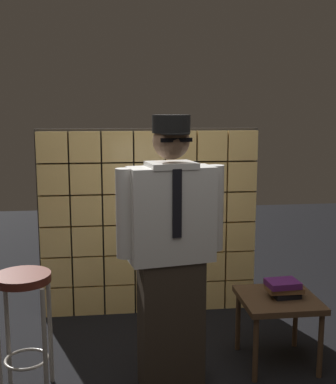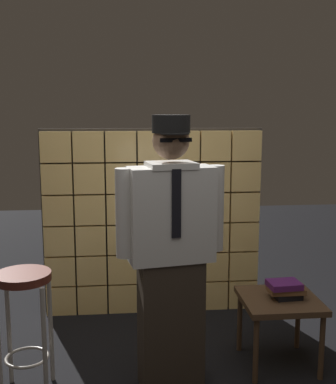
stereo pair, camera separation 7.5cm
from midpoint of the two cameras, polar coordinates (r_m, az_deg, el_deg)
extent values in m
cube|color=#F2C672|center=(4.44, -13.09, -12.22)|extent=(0.25, 0.08, 0.25)
cube|color=#F2C672|center=(4.42, -9.60, -12.21)|extent=(0.25, 0.08, 0.25)
cube|color=#F2C672|center=(4.42, -6.08, -12.16)|extent=(0.25, 0.08, 0.25)
cube|color=#F2C672|center=(4.43, -2.57, -12.06)|extent=(0.25, 0.08, 0.25)
cube|color=#F2C672|center=(4.45, 0.92, -11.92)|extent=(0.25, 0.08, 0.25)
cube|color=#F2C672|center=(4.49, 4.34, -11.74)|extent=(0.25, 0.08, 0.25)
cube|color=#F2C672|center=(4.55, 7.69, -11.52)|extent=(0.25, 0.08, 0.25)
cube|color=#F2C672|center=(4.35, -13.23, -8.98)|extent=(0.25, 0.08, 0.25)
cube|color=#F2C672|center=(4.33, -9.70, -8.95)|extent=(0.25, 0.08, 0.25)
cube|color=#F2C672|center=(4.32, -6.14, -8.89)|extent=(0.25, 0.08, 0.25)
cube|color=#F2C672|center=(4.33, -2.59, -8.80)|extent=(0.25, 0.08, 0.25)
cube|color=#F2C672|center=(4.36, 0.93, -8.67)|extent=(0.25, 0.08, 0.25)
cube|color=#F2C672|center=(4.40, 4.39, -8.52)|extent=(0.25, 0.08, 0.25)
cube|color=#F2C672|center=(4.46, 7.77, -8.34)|extent=(0.25, 0.08, 0.25)
cube|color=#F2C672|center=(4.28, -13.37, -5.61)|extent=(0.25, 0.08, 0.25)
cube|color=#F2C672|center=(4.25, -9.80, -5.56)|extent=(0.25, 0.08, 0.25)
cube|color=#F2C672|center=(4.25, -6.21, -5.50)|extent=(0.25, 0.08, 0.25)
cube|color=#F2C672|center=(4.26, -2.62, -5.41)|extent=(0.25, 0.08, 0.25)
cube|color=#F2C672|center=(4.28, 0.93, -5.31)|extent=(0.25, 0.08, 0.25)
cube|color=#F2C672|center=(4.33, 4.43, -5.18)|extent=(0.25, 0.08, 0.25)
cube|color=#F2C672|center=(4.39, 7.85, -5.04)|extent=(0.25, 0.08, 0.25)
cube|color=#F2C672|center=(4.22, -13.51, -2.12)|extent=(0.25, 0.08, 0.25)
cube|color=#F2C672|center=(4.19, -9.90, -2.06)|extent=(0.25, 0.08, 0.25)
cube|color=#F2C672|center=(4.19, -6.27, -1.99)|extent=(0.25, 0.08, 0.25)
cube|color=#F2C672|center=(4.20, -2.65, -1.91)|extent=(0.25, 0.08, 0.25)
cube|color=#F2C672|center=(4.22, 0.94, -1.83)|extent=(0.25, 0.08, 0.25)
cube|color=#F2C672|center=(4.27, 4.48, -1.74)|extent=(0.25, 0.08, 0.25)
cube|color=#F2C672|center=(4.33, 7.93, -1.64)|extent=(0.25, 0.08, 0.25)
cube|color=#F2C672|center=(4.17, -13.65, 1.45)|extent=(0.25, 0.08, 0.25)
cube|color=#F2C672|center=(4.15, -10.01, 1.53)|extent=(0.25, 0.08, 0.25)
cube|color=#F2C672|center=(4.14, -6.34, 1.60)|extent=(0.25, 0.08, 0.25)
cube|color=#F2C672|center=(4.15, -2.68, 1.67)|extent=(0.25, 0.08, 0.25)
cube|color=#F2C672|center=(4.18, 0.95, 1.74)|extent=(0.25, 0.08, 0.25)
cube|color=#F2C672|center=(4.22, 4.53, 1.79)|extent=(0.25, 0.08, 0.25)
cube|color=#F2C672|center=(4.28, 8.01, 1.84)|extent=(0.25, 0.08, 0.25)
cube|color=#F2C672|center=(4.14, -13.80, 5.08)|extent=(0.25, 0.08, 0.25)
cube|color=#F2C672|center=(4.12, -10.12, 5.18)|extent=(0.25, 0.08, 0.25)
cube|color=#F2C672|center=(4.11, -6.41, 5.27)|extent=(0.25, 0.08, 0.25)
cube|color=#F2C672|center=(4.12, -2.71, 5.33)|extent=(0.25, 0.08, 0.25)
cube|color=#F2C672|center=(4.15, 0.97, 5.37)|extent=(0.25, 0.08, 0.25)
cube|color=#F2C672|center=(4.19, 4.57, 5.38)|extent=(0.25, 0.08, 0.25)
cube|color=#F2C672|center=(4.25, 8.09, 5.38)|extent=(0.25, 0.08, 0.25)
cube|color=#38332D|center=(4.28, -2.69, -3.52)|extent=(1.88, 0.02, 1.62)
cube|color=#382D23|center=(3.24, -0.33, -14.95)|extent=(0.43, 0.27, 0.83)
cube|color=silver|center=(3.01, -0.35, -2.61)|extent=(0.55, 0.31, 0.59)
cube|color=black|center=(2.88, 0.32, -1.38)|extent=(0.06, 0.02, 0.41)
cube|color=silver|center=(2.96, -0.35, 3.14)|extent=(0.32, 0.28, 0.04)
sphere|color=#846047|center=(2.95, -0.36, 5.95)|extent=(0.22, 0.22, 0.22)
ellipsoid|color=black|center=(2.91, -0.07, 5.11)|extent=(0.16, 0.10, 0.10)
cube|color=black|center=(2.85, 0.24, 6.04)|extent=(0.19, 0.04, 0.02)
cylinder|color=black|center=(2.87, 0.12, 6.79)|extent=(0.19, 0.19, 0.01)
cylinder|color=black|center=(2.95, -0.36, 7.90)|extent=(0.23, 0.23, 0.11)
cylinder|color=silver|center=(3.10, 4.81, -1.84)|extent=(0.12, 0.12, 0.54)
cylinder|color=silver|center=(2.94, -5.79, -2.50)|extent=(0.12, 0.12, 0.54)
cylinder|color=#592319|center=(3.13, -17.20, -9.50)|extent=(0.34, 0.34, 0.05)
torus|color=#A59E93|center=(3.33, -16.72, -18.07)|extent=(0.27, 0.27, 0.02)
cylinder|color=#A59E93|center=(3.14, -14.77, -17.11)|extent=(0.03, 0.03, 0.74)
cylinder|color=#A59E93|center=(3.42, -18.72, -14.99)|extent=(0.03, 0.03, 0.74)
cylinder|color=#A59E93|center=(3.37, -14.15, -15.10)|extent=(0.03, 0.03, 0.74)
cube|color=#513823|center=(3.54, 12.06, -12.08)|extent=(0.52, 0.52, 0.04)
cylinder|color=#513823|center=(3.38, 9.46, -17.57)|extent=(0.04, 0.04, 0.45)
cylinder|color=#513823|center=(3.52, 16.65, -16.70)|extent=(0.04, 0.04, 0.45)
cylinder|color=#513823|center=(3.77, 7.53, -14.58)|extent=(0.04, 0.04, 0.45)
cylinder|color=#513823|center=(3.89, 14.01, -13.96)|extent=(0.04, 0.04, 0.45)
cube|color=black|center=(3.53, 12.87, -11.44)|extent=(0.19, 0.15, 0.04)
cube|color=brown|center=(3.51, 12.73, -10.88)|extent=(0.24, 0.15, 0.04)
cube|color=#591E66|center=(3.49, 12.54, -10.32)|extent=(0.23, 0.18, 0.04)
cylinder|color=navy|center=(3.52, 13.46, -11.06)|extent=(0.08, 0.08, 0.09)
torus|color=navy|center=(3.54, 14.36, -10.91)|extent=(0.06, 0.01, 0.06)
camera|label=1|loc=(0.04, -90.71, -0.12)|focal=46.02mm
camera|label=2|loc=(0.04, 89.29, 0.12)|focal=46.02mm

